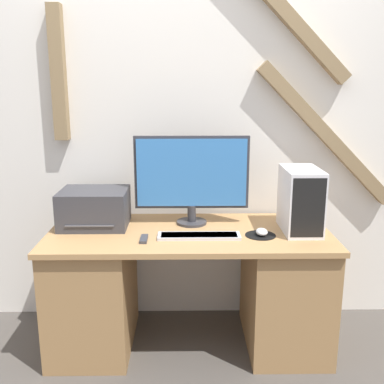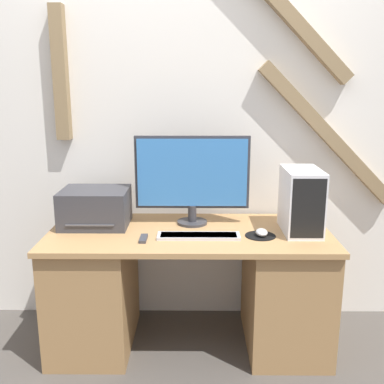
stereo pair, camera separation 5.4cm
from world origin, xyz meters
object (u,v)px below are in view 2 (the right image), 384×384
(mouse, at_px, (262,232))
(monitor, at_px, (192,175))
(printer, at_px, (95,208))
(computer_tower, at_px, (301,201))
(remote_control, at_px, (143,239))
(keyboard, at_px, (199,236))

(mouse, bearing_deg, monitor, 149.08)
(printer, bearing_deg, mouse, -11.47)
(computer_tower, bearing_deg, monitor, 166.65)
(mouse, xyz_separation_m, printer, (-0.97, 0.20, 0.09))
(computer_tower, height_order, remote_control, computer_tower)
(printer, relative_size, remote_control, 3.25)
(keyboard, height_order, printer, printer)
(keyboard, bearing_deg, monitor, 98.28)
(keyboard, distance_m, remote_control, 0.30)
(monitor, bearing_deg, computer_tower, -13.35)
(mouse, xyz_separation_m, remote_control, (-0.65, -0.07, -0.01))
(keyboard, height_order, mouse, mouse)
(mouse, height_order, computer_tower, computer_tower)
(monitor, relative_size, keyboard, 1.49)
(keyboard, distance_m, printer, 0.66)
(mouse, bearing_deg, computer_tower, 20.37)
(keyboard, height_order, remote_control, keyboard)
(keyboard, relative_size, remote_control, 3.77)
(keyboard, bearing_deg, remote_control, -172.43)
(keyboard, bearing_deg, computer_tower, 10.79)
(keyboard, xyz_separation_m, printer, (-0.61, 0.22, 0.10))
(monitor, height_order, computer_tower, monitor)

